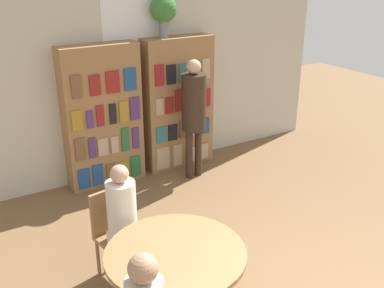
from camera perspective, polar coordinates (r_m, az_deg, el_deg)
name	(u,v)px	position (r m, az deg, el deg)	size (l,w,h in m)	color
wall_back	(135,70)	(6.47, -7.31, 9.26)	(6.40, 0.07, 3.00)	beige
bookshelf_left	(103,117)	(6.23, -11.27, 3.39)	(1.06, 0.34, 1.95)	olive
bookshelf_right	(178,104)	(6.69, -1.79, 5.15)	(1.06, 0.34, 1.95)	olive
flower_vase	(163,10)	(6.33, -3.65, 16.57)	(0.36, 0.36, 0.57)	slate
reading_table	(176,264)	(3.85, -2.10, -15.01)	(1.17, 1.17, 0.75)	olive
chair_left_side	(116,229)	(4.54, -9.66, -10.62)	(0.47, 0.47, 0.90)	olive
seated_reader_left	(125,218)	(4.30, -8.55, -9.31)	(0.33, 0.40, 1.25)	beige
librarian_standing	(194,107)	(6.23, 0.22, 4.78)	(0.34, 0.61, 1.73)	#332319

